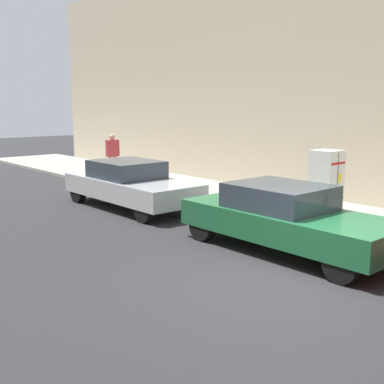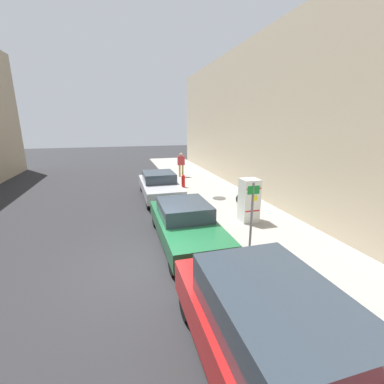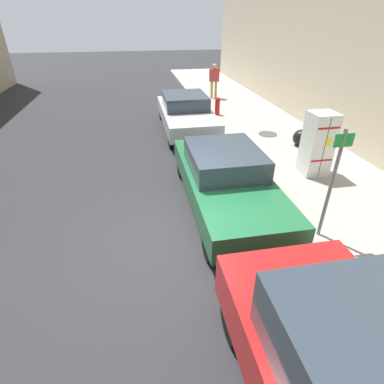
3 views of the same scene
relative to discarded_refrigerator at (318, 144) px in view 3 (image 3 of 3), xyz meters
The scene contains 10 objects.
ground_plane 4.91m from the discarded_refrigerator, 25.98° to the left, with size 80.00×80.00×0.00m, color #28282B.
sidewalk_slab 2.31m from the discarded_refrigerator, 95.62° to the left, with size 3.75×44.00×0.12m, color #9E998E.
discarded_refrigerator is the anchor object (origin of this frame).
manhole_cover 3.38m from the discarded_refrigerator, 90.92° to the right, with size 0.70×0.70×0.02m, color #47443F.
street_sign_post 2.97m from the discarded_refrigerator, 63.10° to the left, with size 0.36×0.07×2.24m.
fire_hydrant 6.32m from the discarded_refrigerator, 79.24° to the right, with size 0.22×0.22×0.78m.
trash_bag 2.19m from the discarded_refrigerator, 109.07° to the right, with size 0.56×0.56×0.56m, color black.
pedestrian_walking_far 9.40m from the discarded_refrigerator, 86.65° to the right, with size 0.50×0.23×1.74m.
parked_sedan_silver 5.53m from the discarded_refrigerator, 58.70° to the right, with size 1.86×4.65×1.37m.
parked_sedan_green 3.04m from the discarded_refrigerator, 18.58° to the left, with size 1.82×4.63×1.37m.
Camera 3 is at (0.45, 4.84, 3.99)m, focal length 28.00 mm.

